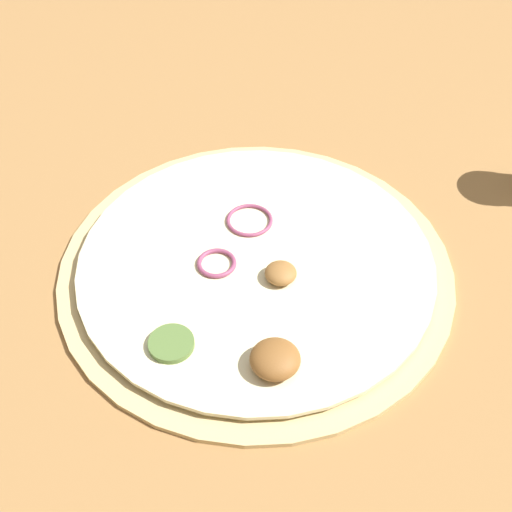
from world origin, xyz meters
The scene contains 2 objects.
ground_plane centered at (0.00, 0.00, 0.00)m, with size 3.00×3.00×0.00m, color #9E703F.
pizza centered at (0.00, 0.00, 0.01)m, with size 0.35×0.35×0.03m.
Camera 1 is at (-0.41, 0.15, 0.47)m, focal length 50.00 mm.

